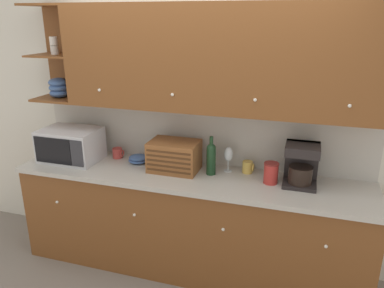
{
  "coord_description": "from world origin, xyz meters",
  "views": [
    {
      "loc": [
        0.9,
        -3.09,
        2.2
      ],
      "look_at": [
        0.0,
        -0.21,
        1.17
      ],
      "focal_mm": 35.0,
      "sensor_mm": 36.0,
      "label": 1
    }
  ],
  "objects_px": {
    "wine_bottle": "(211,157)",
    "storage_canister": "(271,173)",
    "mug_blue_second": "(118,153)",
    "bread_box": "(174,156)",
    "bowl_stack_on_counter": "(138,159)",
    "coffee_maker": "(301,164)",
    "mug": "(248,167)",
    "microwave": "(71,145)",
    "wine_glass": "(228,155)"
  },
  "relations": [
    {
      "from": "microwave",
      "to": "mug_blue_second",
      "type": "distance_m",
      "value": 0.43
    },
    {
      "from": "microwave",
      "to": "bowl_stack_on_counter",
      "type": "height_order",
      "value": "microwave"
    },
    {
      "from": "mug_blue_second",
      "to": "bowl_stack_on_counter",
      "type": "distance_m",
      "value": 0.24
    },
    {
      "from": "bread_box",
      "to": "mug",
      "type": "distance_m",
      "value": 0.64
    },
    {
      "from": "bread_box",
      "to": "coffee_maker",
      "type": "xyz_separation_m",
      "value": [
        1.06,
        0.03,
        0.04
      ]
    },
    {
      "from": "bowl_stack_on_counter",
      "to": "bread_box",
      "type": "distance_m",
      "value": 0.4
    },
    {
      "from": "mug_blue_second",
      "to": "bowl_stack_on_counter",
      "type": "bearing_deg",
      "value": -11.63
    },
    {
      "from": "mug",
      "to": "storage_canister",
      "type": "xyz_separation_m",
      "value": [
        0.21,
        -0.16,
        0.04
      ]
    },
    {
      "from": "bread_box",
      "to": "storage_canister",
      "type": "xyz_separation_m",
      "value": [
        0.83,
        -0.02,
        -0.04
      ]
    },
    {
      "from": "microwave",
      "to": "storage_canister",
      "type": "bearing_deg",
      "value": 1.08
    },
    {
      "from": "wine_bottle",
      "to": "coffee_maker",
      "type": "xyz_separation_m",
      "value": [
        0.73,
        0.02,
        0.02
      ]
    },
    {
      "from": "wine_bottle",
      "to": "mug",
      "type": "distance_m",
      "value": 0.34
    },
    {
      "from": "bowl_stack_on_counter",
      "to": "wine_glass",
      "type": "height_order",
      "value": "wine_glass"
    },
    {
      "from": "wine_bottle",
      "to": "wine_glass",
      "type": "relative_size",
      "value": 1.52
    },
    {
      "from": "coffee_maker",
      "to": "wine_bottle",
      "type": "bearing_deg",
      "value": -178.44
    },
    {
      "from": "wine_glass",
      "to": "microwave",
      "type": "bearing_deg",
      "value": -173.21
    },
    {
      "from": "wine_bottle",
      "to": "coffee_maker",
      "type": "relative_size",
      "value": 0.99
    },
    {
      "from": "wine_glass",
      "to": "coffee_maker",
      "type": "xyz_separation_m",
      "value": [
        0.6,
        -0.09,
        0.02
      ]
    },
    {
      "from": "mug",
      "to": "coffee_maker",
      "type": "height_order",
      "value": "coffee_maker"
    },
    {
      "from": "wine_bottle",
      "to": "coffee_maker",
      "type": "bearing_deg",
      "value": 1.56
    },
    {
      "from": "wine_bottle",
      "to": "storage_canister",
      "type": "xyz_separation_m",
      "value": [
        0.5,
        -0.03,
        -0.06
      ]
    },
    {
      "from": "bread_box",
      "to": "coffee_maker",
      "type": "bearing_deg",
      "value": 1.65
    },
    {
      "from": "wine_glass",
      "to": "mug",
      "type": "xyz_separation_m",
      "value": [
        0.17,
        0.02,
        -0.1
      ]
    },
    {
      "from": "microwave",
      "to": "bread_box",
      "type": "height_order",
      "value": "microwave"
    },
    {
      "from": "microwave",
      "to": "coffee_maker",
      "type": "height_order",
      "value": "coffee_maker"
    },
    {
      "from": "mug",
      "to": "coffee_maker",
      "type": "distance_m",
      "value": 0.46
    },
    {
      "from": "storage_canister",
      "to": "coffee_maker",
      "type": "bearing_deg",
      "value": 12.8
    },
    {
      "from": "microwave",
      "to": "wine_glass",
      "type": "relative_size",
      "value": 2.37
    },
    {
      "from": "microwave",
      "to": "mug",
      "type": "bearing_deg",
      "value": 6.7
    },
    {
      "from": "wine_glass",
      "to": "storage_canister",
      "type": "height_order",
      "value": "wine_glass"
    },
    {
      "from": "bread_box",
      "to": "microwave",
      "type": "bearing_deg",
      "value": -176.82
    },
    {
      "from": "bowl_stack_on_counter",
      "to": "bread_box",
      "type": "height_order",
      "value": "bread_box"
    },
    {
      "from": "wine_glass",
      "to": "mug",
      "type": "relative_size",
      "value": 2.15
    },
    {
      "from": "bowl_stack_on_counter",
      "to": "wine_glass",
      "type": "distance_m",
      "value": 0.84
    },
    {
      "from": "wine_bottle",
      "to": "storage_canister",
      "type": "height_order",
      "value": "wine_bottle"
    },
    {
      "from": "storage_canister",
      "to": "coffee_maker",
      "type": "relative_size",
      "value": 0.51
    },
    {
      "from": "microwave",
      "to": "bowl_stack_on_counter",
      "type": "relative_size",
      "value": 2.9
    },
    {
      "from": "microwave",
      "to": "mug_blue_second",
      "type": "height_order",
      "value": "microwave"
    },
    {
      "from": "mug_blue_second",
      "to": "coffee_maker",
      "type": "height_order",
      "value": "coffee_maker"
    },
    {
      "from": "mug",
      "to": "coffee_maker",
      "type": "relative_size",
      "value": 0.3
    },
    {
      "from": "microwave",
      "to": "wine_bottle",
      "type": "xyz_separation_m",
      "value": [
        1.32,
        0.07,
        0.0
      ]
    },
    {
      "from": "mug",
      "to": "bowl_stack_on_counter",
      "type": "bearing_deg",
      "value": -176.51
    },
    {
      "from": "bread_box",
      "to": "mug",
      "type": "relative_size",
      "value": 4.1
    },
    {
      "from": "bread_box",
      "to": "wine_bottle",
      "type": "height_order",
      "value": "wine_bottle"
    },
    {
      "from": "mug_blue_second",
      "to": "wine_bottle",
      "type": "bearing_deg",
      "value": -6.77
    },
    {
      "from": "coffee_maker",
      "to": "storage_canister",
      "type": "bearing_deg",
      "value": -167.2
    },
    {
      "from": "bread_box",
      "to": "wine_glass",
      "type": "height_order",
      "value": "bread_box"
    },
    {
      "from": "microwave",
      "to": "bowl_stack_on_counter",
      "type": "bearing_deg",
      "value": 11.81
    },
    {
      "from": "bread_box",
      "to": "coffee_maker",
      "type": "distance_m",
      "value": 1.06
    },
    {
      "from": "storage_canister",
      "to": "coffee_maker",
      "type": "xyz_separation_m",
      "value": [
        0.23,
        0.05,
        0.08
      ]
    }
  ]
}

